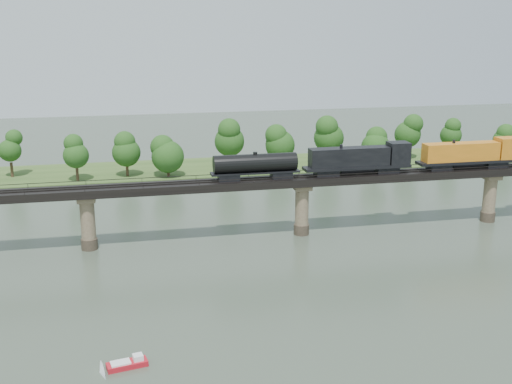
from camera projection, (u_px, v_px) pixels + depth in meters
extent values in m
plane|color=#344032|center=(356.00, 297.00, 96.43)|extent=(400.00, 400.00, 0.00)
cube|color=#344F1F|center=(246.00, 168.00, 176.45)|extent=(300.00, 24.00, 1.60)
cylinder|color=#473A2D|center=(89.00, 244.00, 116.43)|extent=(3.00, 3.00, 2.00)
cylinder|color=#827155|center=(88.00, 220.00, 115.25)|extent=(2.60, 2.60, 9.00)
cube|color=#827155|center=(86.00, 199.00, 114.20)|extent=(3.20, 3.20, 1.00)
cylinder|color=#473A2D|center=(301.00, 229.00, 124.48)|extent=(3.00, 3.00, 2.00)
cylinder|color=#827155|center=(302.00, 207.00, 123.31)|extent=(2.60, 2.60, 9.00)
cube|color=#827155|center=(302.00, 187.00, 122.26)|extent=(3.20, 3.20, 1.00)
cylinder|color=#473A2D|center=(488.00, 216.00, 132.54)|extent=(3.00, 3.00, 2.00)
cylinder|color=#827155|center=(490.00, 195.00, 131.36)|extent=(2.60, 2.60, 9.00)
cube|color=#827155|center=(491.00, 176.00, 130.32)|extent=(3.20, 3.20, 1.00)
cube|color=black|center=(302.00, 181.00, 121.93)|extent=(220.00, 5.00, 1.50)
cube|color=black|center=(304.00, 177.00, 121.01)|extent=(220.00, 0.12, 0.16)
cube|color=black|center=(301.00, 175.00, 122.42)|extent=(220.00, 0.12, 0.16)
cube|color=black|center=(306.00, 176.00, 119.29)|extent=(220.00, 0.10, 0.10)
cube|color=black|center=(299.00, 170.00, 123.82)|extent=(220.00, 0.10, 0.10)
cube|color=black|center=(306.00, 178.00, 119.38)|extent=(0.08, 0.08, 0.70)
cube|color=black|center=(299.00, 172.00, 123.91)|extent=(0.08, 0.08, 0.70)
cylinder|color=#382619|center=(12.00, 170.00, 162.71)|extent=(0.70, 0.70, 3.71)
sphere|color=#184112|center=(10.00, 151.00, 161.42)|extent=(5.67, 5.67, 5.67)
sphere|color=#184112|center=(9.00, 138.00, 160.61)|extent=(4.25, 4.25, 4.25)
cylinder|color=#382619|center=(77.00, 174.00, 158.63)|extent=(0.70, 0.70, 3.51)
sphere|color=#184112|center=(76.00, 155.00, 157.41)|extent=(6.31, 6.31, 6.31)
sphere|color=#184112|center=(75.00, 144.00, 156.64)|extent=(4.73, 4.73, 4.73)
cylinder|color=#382619|center=(127.00, 170.00, 163.49)|extent=(0.70, 0.70, 3.34)
sphere|color=#184112|center=(126.00, 153.00, 162.33)|extent=(7.18, 7.18, 7.18)
sphere|color=#184112|center=(126.00, 142.00, 161.60)|extent=(5.39, 5.39, 5.39)
cylinder|color=#382619|center=(168.00, 171.00, 163.08)|extent=(0.70, 0.70, 2.83)
sphere|color=#184112|center=(168.00, 157.00, 162.10)|extent=(8.26, 8.26, 8.26)
sphere|color=#184112|center=(168.00, 147.00, 161.48)|extent=(6.19, 6.19, 6.19)
cylinder|color=#382619|center=(230.00, 161.00, 172.51)|extent=(0.70, 0.70, 3.96)
sphere|color=#184112|center=(229.00, 141.00, 171.13)|extent=(8.07, 8.07, 8.07)
sphere|color=#184112|center=(229.00, 129.00, 170.27)|extent=(6.05, 6.05, 6.05)
cylinder|color=#382619|center=(280.00, 161.00, 173.89)|extent=(0.70, 0.70, 3.27)
sphere|color=#184112|center=(280.00, 145.00, 172.75)|extent=(8.03, 8.03, 8.03)
sphere|color=#184112|center=(280.00, 135.00, 172.04)|extent=(6.02, 6.02, 6.02)
cylinder|color=#382619|center=(328.00, 156.00, 177.75)|extent=(0.70, 0.70, 3.92)
sphere|color=#184112|center=(329.00, 138.00, 176.39)|extent=(8.29, 8.29, 8.29)
sphere|color=#184112|center=(329.00, 126.00, 175.53)|extent=(6.21, 6.21, 6.21)
cylinder|color=#382619|center=(375.00, 162.00, 173.51)|extent=(0.70, 0.70, 3.02)
sphere|color=#184112|center=(376.00, 147.00, 172.45)|extent=(7.74, 7.74, 7.74)
sphere|color=#184112|center=(376.00, 138.00, 171.79)|extent=(5.80, 5.80, 5.80)
cylinder|color=#382619|center=(407.00, 152.00, 184.26)|extent=(0.70, 0.70, 3.80)
sphere|color=#184112|center=(408.00, 134.00, 182.93)|extent=(7.47, 7.47, 7.47)
sphere|color=#184112|center=(408.00, 123.00, 182.10)|extent=(5.60, 5.60, 5.60)
cylinder|color=#382619|center=(450.00, 150.00, 187.28)|extent=(0.70, 0.70, 3.38)
sphere|color=#184112|center=(451.00, 135.00, 186.10)|extent=(6.23, 6.23, 6.23)
sphere|color=#184112|center=(452.00, 126.00, 185.37)|extent=(4.67, 4.67, 4.67)
cylinder|color=#382619|center=(504.00, 153.00, 184.61)|extent=(0.70, 0.70, 2.77)
sphere|color=#184112|center=(505.00, 141.00, 183.65)|extent=(7.04, 7.04, 7.04)
sphere|color=#184112|center=(506.00, 133.00, 183.04)|extent=(5.28, 5.28, 5.28)
cube|color=black|center=(495.00, 164.00, 129.73)|extent=(4.46, 2.68, 1.23)
cube|color=black|center=(439.00, 167.00, 127.26)|extent=(4.46, 2.68, 1.23)
cube|color=black|center=(468.00, 161.00, 128.29)|extent=(21.20, 3.35, 0.56)
cube|color=orange|center=(461.00, 152.00, 127.41)|extent=(15.62, 3.01, 3.57)
cube|color=orange|center=(506.00, 148.00, 129.35)|extent=(4.02, 3.35, 4.24)
cylinder|color=black|center=(467.00, 164.00, 128.45)|extent=(6.69, 1.56, 1.56)
cube|color=black|center=(387.00, 169.00, 125.01)|extent=(4.46, 2.68, 1.23)
cube|color=black|center=(326.00, 172.00, 122.54)|extent=(4.46, 2.68, 1.23)
cube|color=black|center=(357.00, 167.00, 123.57)|extent=(21.20, 3.35, 0.56)
cube|color=black|center=(349.00, 157.00, 122.69)|extent=(15.62, 3.01, 3.57)
cube|color=black|center=(398.00, 153.00, 124.63)|extent=(4.02, 3.35, 4.24)
cylinder|color=black|center=(357.00, 170.00, 123.73)|extent=(6.69, 1.56, 1.56)
cube|color=black|center=(281.00, 175.00, 120.74)|extent=(3.90, 2.45, 1.23)
cube|color=black|center=(229.00, 177.00, 118.72)|extent=(3.90, 2.45, 1.23)
cube|color=black|center=(255.00, 172.00, 119.54)|extent=(16.74, 2.68, 0.33)
cylinder|color=black|center=(255.00, 163.00, 119.07)|extent=(15.62, 3.35, 3.35)
cylinder|color=black|center=(255.00, 153.00, 118.60)|extent=(0.78, 0.78, 0.56)
cube|color=#B3141F|center=(127.00, 365.00, 77.05)|extent=(5.08, 2.64, 0.68)
cube|color=white|center=(120.00, 363.00, 76.65)|extent=(2.56, 1.87, 0.24)
cube|color=white|center=(138.00, 357.00, 77.38)|extent=(1.36, 1.36, 0.68)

